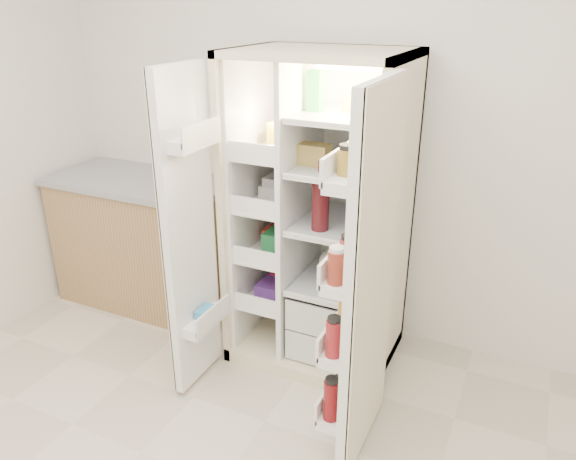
% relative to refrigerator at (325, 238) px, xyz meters
% --- Properties ---
extents(wall_back, '(4.00, 0.02, 2.70)m').
position_rel_refrigerator_xyz_m(wall_back, '(-0.01, 0.35, 0.61)').
color(wall_back, silver).
rests_on(wall_back, floor).
extents(refrigerator, '(0.92, 0.70, 1.80)m').
position_rel_refrigerator_xyz_m(refrigerator, '(0.00, 0.00, 0.00)').
color(refrigerator, beige).
rests_on(refrigerator, floor).
extents(freezer_door, '(0.15, 0.40, 1.72)m').
position_rel_refrigerator_xyz_m(freezer_door, '(-0.52, -0.60, 0.15)').
color(freezer_door, white).
rests_on(freezer_door, floor).
extents(fridge_door, '(0.17, 0.58, 1.72)m').
position_rel_refrigerator_xyz_m(fridge_door, '(0.46, -0.69, 0.13)').
color(fridge_door, white).
rests_on(fridge_door, floor).
extents(kitchen_counter, '(1.26, 0.67, 0.92)m').
position_rel_refrigerator_xyz_m(kitchen_counter, '(-1.34, 0.04, -0.28)').
color(kitchen_counter, '#9F7E4F').
rests_on(kitchen_counter, floor).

